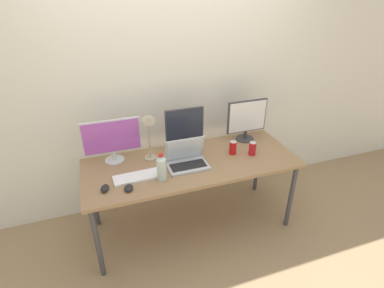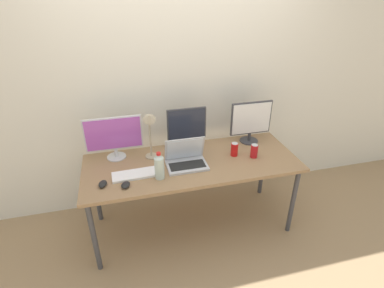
% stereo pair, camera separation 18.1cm
% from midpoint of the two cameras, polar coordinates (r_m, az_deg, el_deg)
% --- Properties ---
extents(ground_plane, '(16.00, 16.00, 0.00)m').
position_cam_midpoint_polar(ground_plane, '(3.12, 1.72, -15.04)').
color(ground_plane, '#9E7F5B').
extents(wall_back, '(7.00, 0.08, 2.60)m').
position_cam_midpoint_polar(wall_back, '(2.96, -1.13, 11.78)').
color(wall_back, silver).
rests_on(wall_back, ground).
extents(work_desk, '(1.90, 0.74, 0.74)m').
position_cam_midpoint_polar(work_desk, '(2.70, 1.93, -4.47)').
color(work_desk, '#424247').
rests_on(work_desk, ground).
extents(monitor_left, '(0.50, 0.17, 0.39)m').
position_cam_midpoint_polar(monitor_left, '(2.69, -12.83, 1.47)').
color(monitor_left, silver).
rests_on(monitor_left, work_desk).
extents(monitor_center, '(0.37, 0.18, 0.41)m').
position_cam_midpoint_polar(monitor_center, '(2.77, 0.85, 3.12)').
color(monitor_center, '#38383D').
rests_on(monitor_center, work_desk).
extents(monitor_right, '(0.41, 0.18, 0.42)m').
position_cam_midpoint_polar(monitor_right, '(2.98, 12.88, 4.29)').
color(monitor_right, '#38383D').
rests_on(monitor_right, work_desk).
extents(laptop_silver, '(0.35, 0.24, 0.25)m').
position_cam_midpoint_polar(laptop_silver, '(2.60, 0.84, -2.89)').
color(laptop_silver, '#B7B7BC').
rests_on(laptop_silver, work_desk).
extents(keyboard_main, '(0.42, 0.16, 0.02)m').
position_cam_midpoint_polar(keyboard_main, '(2.51, -8.28, -5.72)').
color(keyboard_main, white).
rests_on(keyboard_main, work_desk).
extents(mouse_by_keyboard, '(0.09, 0.11, 0.04)m').
position_cam_midpoint_polar(mouse_by_keyboard, '(2.44, -14.61, -7.43)').
color(mouse_by_keyboard, black).
rests_on(mouse_by_keyboard, work_desk).
extents(mouse_by_laptop, '(0.09, 0.11, 0.03)m').
position_cam_midpoint_polar(mouse_by_laptop, '(2.39, -10.41, -7.72)').
color(mouse_by_laptop, black).
rests_on(mouse_by_laptop, work_desk).
extents(water_bottle, '(0.08, 0.08, 0.24)m').
position_cam_midpoint_polar(water_bottle, '(2.41, -4.11, -4.34)').
color(water_bottle, silver).
rests_on(water_bottle, work_desk).
extents(soda_can_near_keyboard, '(0.07, 0.07, 0.13)m').
position_cam_midpoint_polar(soda_can_near_keyboard, '(2.79, 13.59, -1.33)').
color(soda_can_near_keyboard, red).
rests_on(soda_can_near_keyboard, work_desk).
extents(soda_can_by_laptop, '(0.07, 0.07, 0.13)m').
position_cam_midpoint_polar(soda_can_by_laptop, '(2.78, 9.93, -1.04)').
color(soda_can_by_laptop, red).
rests_on(soda_can_by_laptop, work_desk).
extents(desk_lamp, '(0.11, 0.18, 0.47)m').
position_cam_midpoint_polar(desk_lamp, '(2.57, -6.03, 3.25)').
color(desk_lamp, tan).
rests_on(desk_lamp, work_desk).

